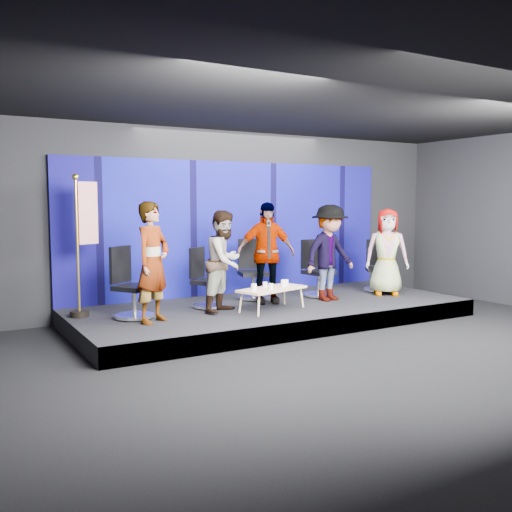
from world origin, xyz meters
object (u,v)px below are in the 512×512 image
object	(u,v)px
panelist_a	(153,262)
chair_c	(253,279)
coffee_table	(272,290)
panelist_d	(330,253)
mug_d	(284,283)
chair_a	(131,295)
mug_b	(271,286)
chair_d	(317,278)
flag_stand	(84,241)
chair_b	(206,288)
chair_e	(378,274)
panelist_e	(387,252)
panelist_b	(225,261)
panelist_c	(266,253)
mug_c	(265,285)
mug_e	(286,282)
mug_a	(254,287)

from	to	relation	value
panelist_a	chair_c	distance (m)	2.63
panelist_a	coffee_table	world-z (taller)	panelist_a
panelist_d	mug_d	distance (m)	1.23
panelist_d	chair_a	bearing A→B (deg)	166.82
coffee_table	mug_b	size ratio (longest dim) A/B	13.57
chair_d	flag_stand	xyz separation A→B (m)	(-4.32, 0.33, 0.84)
chair_b	chair_e	xyz separation A→B (m)	(3.83, -0.09, 0.00)
coffee_table	chair_a	bearing A→B (deg)	166.42
chair_d	chair_e	xyz separation A→B (m)	(1.48, -0.09, -0.02)
panelist_e	panelist_a	bearing A→B (deg)	-144.47
chair_c	mug_d	distance (m)	1.07
panelist_b	chair_d	distance (m)	2.33
panelist_a	chair_b	xyz separation A→B (m)	(1.20, 0.70, -0.57)
mug_b	panelist_e	bearing A→B (deg)	7.12
chair_a	chair_d	bearing A→B (deg)	-30.10
chair_a	panelist_c	size ratio (longest dim) A/B	0.62
panelist_a	coffee_table	xyz separation A→B (m)	(2.06, -0.08, -0.57)
chair_c	flag_stand	xyz separation A→B (m)	(-3.11, -0.05, 0.83)
panelist_b	panelist_c	distance (m)	1.07
chair_b	chair_c	xyz separation A→B (m)	(1.14, 0.37, 0.03)
coffee_table	flag_stand	size ratio (longest dim) A/B	0.59
chair_c	flag_stand	world-z (taller)	flag_stand
chair_b	chair_e	size ratio (longest dim) A/B	0.99
panelist_d	coffee_table	xyz separation A→B (m)	(-1.41, -0.28, -0.54)
mug_d	panelist_c	bearing A→B (deg)	92.08
panelist_a	chair_b	distance (m)	1.51
panelist_c	mug_d	world-z (taller)	panelist_c
chair_a	panelist_a	bearing A→B (deg)	-100.24
mug_c	mug_b	bearing A→B (deg)	-99.50
panelist_b	mug_e	bearing A→B (deg)	-39.49
chair_d	mug_a	xyz separation A→B (m)	(-1.89, -0.85, 0.07)
chair_c	panelist_c	bearing A→B (deg)	-75.79
chair_b	mug_d	bearing A→B (deg)	-64.31
chair_a	panelist_a	size ratio (longest dim) A/B	0.62
mug_b	mug_c	distance (m)	0.26
coffee_table	flag_stand	world-z (taller)	flag_stand
coffee_table	chair_d	bearing A→B (deg)	27.47
panelist_d	flag_stand	bearing A→B (deg)	160.01
panelist_c	chair_d	world-z (taller)	panelist_c
panelist_b	mug_b	bearing A→B (deg)	-66.67
chair_e	chair_c	bearing A→B (deg)	-155.89
mug_e	mug_c	bearing A→B (deg)	-175.04
chair_d	panelist_e	size ratio (longest dim) A/B	0.65
panelist_d	coffee_table	distance (m)	1.54
panelist_c	mug_a	xyz separation A→B (m)	(-0.66, -0.72, -0.47)
panelist_a	panelist_b	bearing A→B (deg)	-24.40
panelist_b	mug_a	size ratio (longest dim) A/B	15.55
chair_b	panelist_e	world-z (taller)	panelist_e
chair_a	mug_a	bearing A→B (deg)	-52.15
panelist_b	panelist_d	bearing A→B (deg)	-33.22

